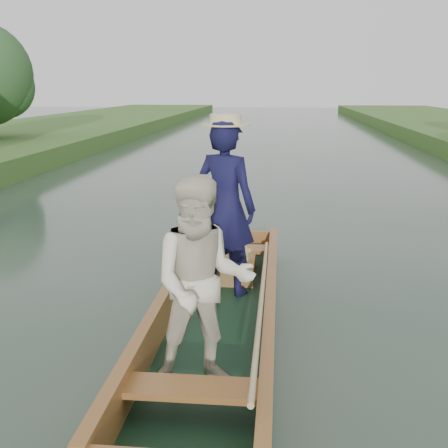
{
  "coord_description": "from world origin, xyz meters",
  "views": [
    {
      "loc": [
        0.56,
        -5.1,
        2.36
      ],
      "look_at": [
        0.0,
        0.6,
        0.95
      ],
      "focal_mm": 45.0,
      "sensor_mm": 36.0,
      "label": 1
    }
  ],
  "objects": [
    {
      "name": "ground",
      "position": [
        0.0,
        0.0,
        0.0
      ],
      "size": [
        120.0,
        120.0,
        0.0
      ],
      "primitive_type": "plane",
      "color": "#283D30",
      "rests_on": "ground"
    },
    {
      "name": "trees_far",
      "position": [
        0.37,
        7.69,
        2.45
      ],
      "size": [
        22.86,
        15.63,
        4.5
      ],
      "color": "#47331E",
      "rests_on": "ground"
    },
    {
      "name": "punt",
      "position": [
        -0.01,
        -0.02,
        0.66
      ],
      "size": [
        1.12,
        5.0,
        2.05
      ],
      "color": "black",
      "rests_on": "ground"
    }
  ]
}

